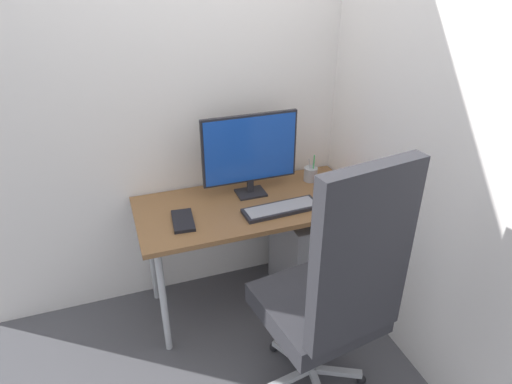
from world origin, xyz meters
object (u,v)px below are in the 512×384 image
mouse (344,197)px  coffee_mug (331,183)px  monitor (250,151)px  notebook (183,221)px  office_chair (334,291)px  keyboard (281,209)px  pen_holder (311,174)px  filing_cabinet (313,250)px

mouse → coffee_mug: (-0.01, 0.14, 0.03)m
monitor → notebook: 0.55m
monitor → notebook: size_ratio=2.60×
office_chair → coffee_mug: bearing=63.5°
keyboard → coffee_mug: bearing=19.0°
notebook → mouse: bearing=0.7°
coffee_mug → pen_holder: bearing=111.4°
monitor → office_chair: bearing=-85.1°
filing_cabinet → pen_holder: size_ratio=3.38×
coffee_mug → monitor: bearing=165.5°
office_chair → keyboard: office_chair is taller
office_chair → monitor: (-0.08, 0.90, 0.31)m
office_chair → mouse: 0.76m
filing_cabinet → notebook: bearing=-176.0°
pen_holder → notebook: (-0.85, -0.22, -0.04)m
office_chair → mouse: size_ratio=14.25×
keyboard → notebook: keyboard is taller
keyboard → coffee_mug: (0.37, 0.13, 0.03)m
pen_holder → filing_cabinet: bearing=-100.4°
monitor → pen_holder: size_ratio=3.20×
mouse → pen_holder: bearing=110.3°
filing_cabinet → pen_holder: (0.03, 0.16, 0.47)m
keyboard → office_chair: bearing=-91.5°
mouse → keyboard: bearing=-175.8°
pen_holder → coffee_mug: pen_holder is taller
notebook → coffee_mug: size_ratio=1.73×
office_chair → notebook: office_chair is taller
pen_holder → office_chair: bearing=-109.5°
office_chair → pen_holder: office_chair is taller
office_chair → keyboard: 0.66m
office_chair → notebook: (-0.52, 0.72, 0.05)m
filing_cabinet → coffee_mug: (0.09, 0.01, 0.47)m
monitor → keyboard: (0.10, -0.25, -0.26)m
notebook → office_chair: bearing=-48.7°
coffee_mug → office_chair: bearing=-116.5°
pen_holder → notebook: bearing=-165.7°
mouse → notebook: 0.93m
keyboard → pen_holder: 0.42m
pen_holder → coffee_mug: size_ratio=1.41×
coffee_mug → notebook: bearing=-175.9°
filing_cabinet → keyboard: size_ratio=1.35×
notebook → monitor: bearing=28.3°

